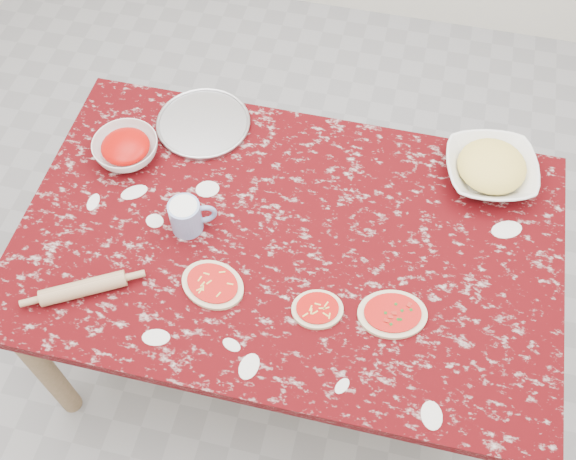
% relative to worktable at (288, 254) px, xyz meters
% --- Properties ---
extents(ground, '(4.00, 4.00, 0.00)m').
position_rel_worktable_xyz_m(ground, '(0.00, 0.00, -0.67)').
color(ground, gray).
extents(worktable, '(1.60, 1.00, 0.75)m').
position_rel_worktable_xyz_m(worktable, '(0.00, 0.00, 0.00)').
color(worktable, '#3E0407').
rests_on(worktable, ground).
extents(pizza_tray, '(0.35, 0.35, 0.01)m').
position_rel_worktable_xyz_m(pizza_tray, '(-0.37, 0.37, 0.09)').
color(pizza_tray, '#B2B2B7').
rests_on(pizza_tray, worktable).
extents(sauce_bowl, '(0.25, 0.25, 0.06)m').
position_rel_worktable_xyz_m(sauce_bowl, '(-0.57, 0.19, 0.12)').
color(sauce_bowl, white).
rests_on(sauce_bowl, worktable).
extents(cheese_bowl, '(0.33, 0.33, 0.07)m').
position_rel_worktable_xyz_m(cheese_bowl, '(0.56, 0.37, 0.12)').
color(cheese_bowl, white).
rests_on(cheese_bowl, worktable).
extents(flour_mug, '(0.14, 0.09, 0.11)m').
position_rel_worktable_xyz_m(flour_mug, '(-0.30, -0.02, 0.14)').
color(flour_mug, '#7B93CA').
rests_on(flour_mug, worktable).
extents(pizza_left, '(0.22, 0.19, 0.02)m').
position_rel_worktable_xyz_m(pizza_left, '(-0.17, -0.20, 0.09)').
color(pizza_left, beige).
rests_on(pizza_left, worktable).
extents(pizza_mid, '(0.17, 0.15, 0.02)m').
position_rel_worktable_xyz_m(pizza_mid, '(0.13, -0.21, 0.09)').
color(pizza_mid, beige).
rests_on(pizza_mid, worktable).
extents(pizza_right, '(0.22, 0.19, 0.02)m').
position_rel_worktable_xyz_m(pizza_right, '(0.34, -0.18, 0.09)').
color(pizza_right, beige).
rests_on(pizza_right, worktable).
extents(rolling_pin, '(0.23, 0.16, 0.05)m').
position_rel_worktable_xyz_m(rolling_pin, '(-0.52, -0.30, 0.11)').
color(rolling_pin, tan).
rests_on(rolling_pin, worktable).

